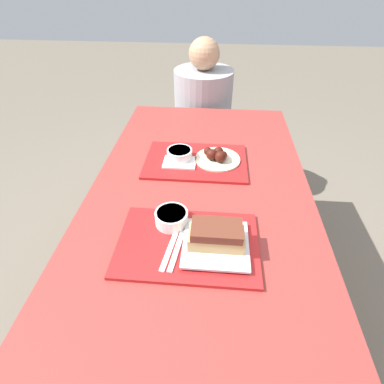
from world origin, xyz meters
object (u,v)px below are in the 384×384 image
object	(u,v)px
bowl_coleslaw_far	(180,154)
wings_plate_far	(217,156)
person_seated_across	(203,103)
tray_near	(188,244)
brisket_sandwich_plate	(216,239)
tray_far	(196,161)
bowl_coleslaw_near	(172,217)

from	to	relation	value
bowl_coleslaw_far	wings_plate_far	xyz separation A→B (m)	(0.16, 0.00, -0.01)
person_seated_across	bowl_coleslaw_far	bearing A→B (deg)	-94.26
tray_near	person_seated_across	distance (m)	1.31
brisket_sandwich_plate	wings_plate_far	world-z (taller)	brisket_sandwich_plate
tray_far	bowl_coleslaw_far	world-z (taller)	bowl_coleslaw_far
tray_far	tray_near	bearing A→B (deg)	-88.77
tray_far	person_seated_across	xyz separation A→B (m)	(-0.01, 0.82, -0.06)
tray_far	bowl_coleslaw_near	size ratio (longest dim) A/B	4.01
wings_plate_far	bowl_coleslaw_far	bearing A→B (deg)	-178.39
brisket_sandwich_plate	person_seated_across	size ratio (longest dim) A/B	0.30
tray_near	bowl_coleslaw_near	size ratio (longest dim) A/B	4.01
brisket_sandwich_plate	bowl_coleslaw_far	size ratio (longest dim) A/B	1.84
tray_far	bowl_coleslaw_near	bearing A→B (deg)	-97.39
brisket_sandwich_plate	person_seated_across	xyz separation A→B (m)	(-0.11, 1.31, -0.10)
bowl_coleslaw_near	brisket_sandwich_plate	xyz separation A→B (m)	(0.15, -0.09, 0.01)
wings_plate_far	person_seated_across	world-z (taller)	person_seated_across
tray_near	bowl_coleslaw_far	world-z (taller)	bowl_coleslaw_far
tray_far	brisket_sandwich_plate	distance (m)	0.51
wings_plate_far	tray_near	bearing A→B (deg)	-99.45
bowl_coleslaw_near	wings_plate_far	bearing A→B (deg)	70.53
wings_plate_far	person_seated_across	bearing A→B (deg)	97.30
bowl_coleslaw_near	bowl_coleslaw_far	world-z (taller)	same
tray_far	wings_plate_far	distance (m)	0.10
tray_far	wings_plate_far	xyz separation A→B (m)	(0.09, 0.01, 0.03)
tray_far	wings_plate_far	world-z (taller)	wings_plate_far
tray_far	brisket_sandwich_plate	bearing A→B (deg)	-78.68
bowl_coleslaw_far	person_seated_across	xyz separation A→B (m)	(0.06, 0.82, -0.09)
bowl_coleslaw_far	wings_plate_far	distance (m)	0.16
tray_near	bowl_coleslaw_far	size ratio (longest dim) A/B	4.01
bowl_coleslaw_near	brisket_sandwich_plate	world-z (taller)	brisket_sandwich_plate
tray_far	bowl_coleslaw_far	distance (m)	0.08
wings_plate_far	bowl_coleslaw_near	bearing A→B (deg)	-109.47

